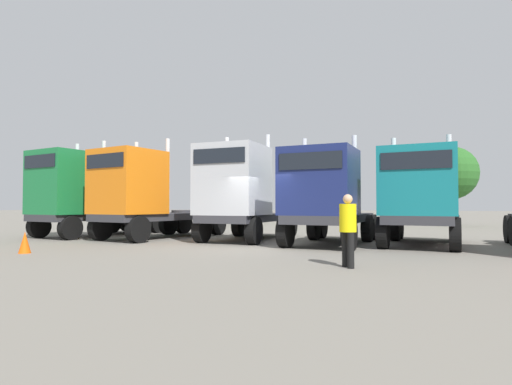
{
  "coord_description": "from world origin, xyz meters",
  "views": [
    {
      "loc": [
        4.8,
        -13.53,
        1.48
      ],
      "look_at": [
        -1.08,
        2.78,
        1.99
      ],
      "focal_mm": 29.33,
      "sensor_mm": 36.0,
      "label": 1
    }
  ],
  "objects": [
    {
      "name": "semi_truck_silver",
      "position": [
        -1.6,
        2.15,
        1.99
      ],
      "size": [
        2.77,
        5.97,
        4.41
      ],
      "rotation": [
        0.0,
        0.0,
        -1.61
      ],
      "color": "#333338",
      "rests_on": "ground"
    },
    {
      "name": "visitor_in_hivis",
      "position": [
        3.49,
        -3.48,
        1.0
      ],
      "size": [
        0.55,
        0.55,
        1.73
      ],
      "rotation": [
        0.0,
        0.0,
        0.59
      ],
      "color": "black",
      "rests_on": "ground"
    },
    {
      "name": "semi_truck_teal",
      "position": [
        5.24,
        2.22,
        1.8
      ],
      "size": [
        3.06,
        5.99,
        4.0
      ],
      "rotation": [
        0.0,
        0.0,
        -1.66
      ],
      "color": "#333338",
      "rests_on": "ground"
    },
    {
      "name": "semi_truck_navy",
      "position": [
        2.03,
        1.46,
        1.79
      ],
      "size": [
        2.98,
        6.01,
        4.02
      ],
      "rotation": [
        0.0,
        0.0,
        -1.65
      ],
      "color": "#333338",
      "rests_on": "ground"
    },
    {
      "name": "ground",
      "position": [
        0.0,
        0.0,
        0.0
      ],
      "size": [
        200.0,
        200.0,
        0.0
      ],
      "primitive_type": "plane",
      "color": "slate"
    },
    {
      "name": "semi_truck_orange",
      "position": [
        -5.86,
        1.56,
        1.92
      ],
      "size": [
        3.72,
        6.76,
        4.32
      ],
      "rotation": [
        0.0,
        0.0,
        -1.77
      ],
      "color": "#333338",
      "rests_on": "ground"
    },
    {
      "name": "semi_truck_green",
      "position": [
        -9.42,
        1.72,
        1.98
      ],
      "size": [
        3.63,
        6.75,
        4.45
      ],
      "rotation": [
        0.0,
        0.0,
        -1.75
      ],
      "color": "#333338",
      "rests_on": "ground"
    },
    {
      "name": "traffic_cone_near",
      "position": [
        -6.2,
        -3.87,
        0.33
      ],
      "size": [
        0.36,
        0.36,
        0.66
      ],
      "primitive_type": "cone",
      "color": "#F2590C",
      "rests_on": "ground"
    },
    {
      "name": "oak_far_left",
      "position": [
        -7.8,
        17.03,
        4.37
      ],
      "size": [
        3.94,
        3.94,
        6.36
      ],
      "color": "#4C3823",
      "rests_on": "ground"
    },
    {
      "name": "oak_far_right",
      "position": [
        7.76,
        18.92,
        3.72
      ],
      "size": [
        3.75,
        3.75,
        5.61
      ],
      "color": "#4C3823",
      "rests_on": "ground"
    },
    {
      "name": "oak_far_centre",
      "position": [
        -1.8,
        20.43,
        4.5
      ],
      "size": [
        3.84,
        3.84,
        6.44
      ],
      "color": "#4C3823",
      "rests_on": "ground"
    }
  ]
}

